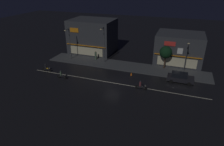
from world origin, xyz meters
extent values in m
plane|color=black|center=(0.00, 0.00, 0.00)|extent=(140.00, 140.00, 0.00)
cube|color=beige|center=(0.00, 0.00, 0.01)|extent=(30.92, 0.16, 0.01)
cube|color=#424447|center=(0.00, 7.52, 0.07)|extent=(32.54, 4.76, 0.14)
cube|color=#383A3F|center=(-9.76, 13.75, 3.83)|extent=(9.98, 7.59, 7.66)
cube|color=orange|center=(-9.76, 9.83, 2.60)|extent=(9.48, 0.24, 0.12)
cube|color=orange|center=(-12.37, 9.89, 5.84)|extent=(2.06, 0.08, 0.95)
cube|color=beige|center=(-9.76, 9.89, 1.30)|extent=(7.98, 0.06, 1.80)
cube|color=#383A3F|center=(9.76, 13.70, 3.02)|extent=(9.23, 7.50, 6.04)
cube|color=orange|center=(9.76, 9.83, 2.60)|extent=(8.77, 0.24, 0.12)
cube|color=white|center=(10.08, 9.89, 3.61)|extent=(0.99, 0.08, 1.13)
cube|color=red|center=(8.07, 9.89, 4.85)|extent=(2.08, 0.08, 0.83)
cube|color=orange|center=(7.60, 9.89, 3.46)|extent=(0.97, 0.08, 0.98)
cube|color=beige|center=(9.76, 9.89, 1.30)|extent=(7.39, 0.06, 1.80)
cylinder|color=#47494C|center=(-12.17, 7.40, 3.45)|extent=(0.16, 0.16, 6.62)
cube|color=#47494C|center=(-12.17, 6.70, 6.66)|extent=(0.10, 1.40, 0.10)
ellipsoid|color=#F9E099|center=(-12.17, 6.00, 6.58)|extent=(0.44, 0.32, 0.20)
cylinder|color=#47494C|center=(-4.58, 7.92, 3.82)|extent=(0.16, 0.16, 7.36)
cube|color=#47494C|center=(-4.58, 7.22, 7.40)|extent=(0.10, 1.40, 0.10)
ellipsoid|color=#F9E099|center=(-4.58, 6.52, 7.32)|extent=(0.44, 0.32, 0.20)
cylinder|color=#47494C|center=(11.24, 8.36, 3.17)|extent=(0.16, 0.16, 6.07)
cube|color=#47494C|center=(11.24, 7.66, 6.11)|extent=(0.10, 1.40, 0.10)
ellipsoid|color=#F9E099|center=(11.24, 6.96, 6.03)|extent=(0.44, 0.32, 0.20)
cylinder|color=#4C664C|center=(-6.87, 8.67, 1.00)|extent=(0.41, 0.41, 1.71)
sphere|color=tan|center=(-6.87, 8.67, 1.96)|extent=(0.22, 0.22, 0.22)
cylinder|color=#473323|center=(7.58, 8.92, 1.31)|extent=(0.24, 0.24, 2.33)
sphere|color=black|center=(7.58, 8.92, 3.41)|extent=(2.35, 2.35, 2.35)
cube|color=black|center=(10.79, 4.12, 0.69)|extent=(4.30, 1.78, 0.76)
cube|color=black|center=(10.57, 4.12, 1.37)|extent=(2.58, 1.57, 0.60)
cube|color=#F9F2CC|center=(12.90, 4.72, 0.79)|extent=(0.08, 0.20, 0.12)
cube|color=#F9F2CC|center=(12.90, 3.51, 0.79)|extent=(0.08, 0.20, 0.12)
cylinder|color=black|center=(12.21, 5.01, 0.31)|extent=(0.62, 0.20, 0.62)
cylinder|color=black|center=(12.21, 3.23, 0.31)|extent=(0.62, 0.20, 0.62)
cylinder|color=black|center=(9.37, 5.01, 0.31)|extent=(0.62, 0.20, 0.62)
cylinder|color=black|center=(9.37, 3.23, 0.31)|extent=(0.62, 0.20, 0.62)
cylinder|color=black|center=(5.70, -0.56, 0.30)|extent=(0.60, 0.08, 0.60)
cylinder|color=black|center=(4.40, -0.56, 0.30)|extent=(0.60, 0.10, 0.60)
cube|color=black|center=(5.05, -0.56, 0.40)|extent=(1.30, 0.14, 0.20)
ellipsoid|color=black|center=(5.25, -0.56, 0.62)|extent=(0.44, 0.26, 0.24)
cube|color=black|center=(4.85, -0.56, 0.55)|extent=(0.56, 0.22, 0.10)
cylinder|color=slate|center=(5.65, -0.56, 0.85)|extent=(0.03, 0.60, 0.03)
sphere|color=white|center=(5.74, -0.56, 0.75)|extent=(0.14, 0.14, 0.14)
cylinder|color=brown|center=(4.90, -0.56, 0.95)|extent=(0.32, 0.32, 0.70)
sphere|color=#333338|center=(4.90, -0.56, 1.41)|extent=(0.22, 0.22, 0.22)
cylinder|color=black|center=(-8.20, -1.46, 0.30)|extent=(0.60, 0.08, 0.60)
cylinder|color=black|center=(-9.50, -1.46, 0.30)|extent=(0.60, 0.10, 0.60)
cube|color=black|center=(-8.85, -1.46, 0.40)|extent=(1.30, 0.14, 0.20)
ellipsoid|color=black|center=(-8.65, -1.46, 0.62)|extent=(0.44, 0.26, 0.24)
cube|color=black|center=(-9.05, -1.46, 0.55)|extent=(0.56, 0.22, 0.10)
cylinder|color=slate|center=(-8.25, -1.46, 0.85)|extent=(0.03, 0.60, 0.03)
sphere|color=white|center=(-8.16, -1.46, 0.75)|extent=(0.14, 0.14, 0.14)
cylinder|color=#4C664C|center=(-9.00, -1.46, 0.95)|extent=(0.32, 0.32, 0.70)
sphere|color=#333338|center=(-9.00, -1.46, 1.41)|extent=(0.22, 0.22, 0.22)
cylinder|color=black|center=(-12.60, 0.16, 0.30)|extent=(0.60, 0.08, 0.60)
cylinder|color=black|center=(-13.90, 0.16, 0.30)|extent=(0.60, 0.10, 0.60)
cube|color=black|center=(-13.25, 0.16, 0.40)|extent=(1.30, 0.14, 0.20)
ellipsoid|color=gold|center=(-13.05, 0.16, 0.62)|extent=(0.44, 0.26, 0.24)
cube|color=black|center=(-13.45, 0.16, 0.55)|extent=(0.56, 0.22, 0.10)
cylinder|color=slate|center=(-12.65, 0.16, 0.85)|extent=(0.03, 0.60, 0.03)
sphere|color=white|center=(-12.56, 0.16, 0.75)|extent=(0.14, 0.14, 0.14)
cylinder|color=#232328|center=(-13.40, 0.16, 0.95)|extent=(0.32, 0.32, 0.70)
sphere|color=#333338|center=(-13.40, 0.16, 1.41)|extent=(0.22, 0.22, 0.22)
cone|color=orange|center=(2.31, 3.95, 0.28)|extent=(0.36, 0.36, 0.55)
camera|label=1|loc=(9.92, -27.57, 15.63)|focal=31.48mm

